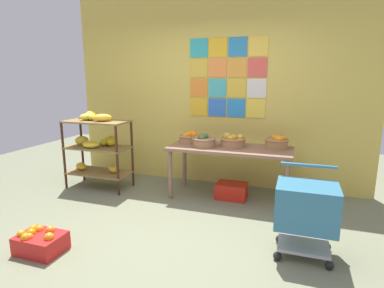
{
  "coord_description": "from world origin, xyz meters",
  "views": [
    {
      "loc": [
        1.24,
        -2.78,
        1.65
      ],
      "look_at": [
        -0.12,
        1.2,
        0.76
      ],
      "focal_mm": 29.22,
      "sensor_mm": 36.0,
      "label": 1
    }
  ],
  "objects": [
    {
      "name": "produce_crate_under_table",
      "position": [
        0.43,
        1.3,
        0.11
      ],
      "size": [
        0.42,
        0.3,
        0.21
      ],
      "primitive_type": "cube",
      "color": "red",
      "rests_on": "ground"
    },
    {
      "name": "back_wall_with_art",
      "position": [
        0.0,
        1.9,
        1.49
      ],
      "size": [
        4.62,
        0.07,
        2.98
      ],
      "color": "gold",
      "rests_on": "ground"
    },
    {
      "name": "fruit_basket_right",
      "position": [
        1.0,
        1.45,
        0.81
      ],
      "size": [
        0.32,
        0.32,
        0.18
      ],
      "color": "#9E7342",
      "rests_on": "display_table"
    },
    {
      "name": "ground",
      "position": [
        0.0,
        0.0,
        0.0
      ],
      "size": [
        9.74,
        9.74,
        0.0
      ],
      "primitive_type": "plane",
      "color": "#6F7358"
    },
    {
      "name": "banana_shelf_unit",
      "position": [
        -1.61,
        1.12,
        0.71
      ],
      "size": [
        0.96,
        0.52,
        1.16
      ],
      "color": "#3E2013",
      "rests_on": "ground"
    },
    {
      "name": "fruit_basket_centre",
      "position": [
        -0.25,
        1.49,
        0.79
      ],
      "size": [
        0.33,
        0.33,
        0.15
      ],
      "color": "#AE8053",
      "rests_on": "display_table"
    },
    {
      "name": "fruit_basket_back_left",
      "position": [
        0.42,
        1.37,
        0.8
      ],
      "size": [
        0.36,
        0.36,
        0.18
      ],
      "color": "#A6724A",
      "rests_on": "display_table"
    },
    {
      "name": "orange_crate_foreground",
      "position": [
        -1.03,
        -0.66,
        0.11
      ],
      "size": [
        0.43,
        0.32,
        0.24
      ],
      "color": "red",
      "rests_on": "ground"
    },
    {
      "name": "display_table",
      "position": [
        0.39,
        1.31,
        0.64
      ],
      "size": [
        1.66,
        0.7,
        0.73
      ],
      "color": "#845F4A",
      "rests_on": "ground"
    },
    {
      "name": "fruit_basket_back_right",
      "position": [
        0.04,
        1.24,
        0.81
      ],
      "size": [
        0.34,
        0.34,
        0.18
      ],
      "color": "#9A6E4B",
      "rests_on": "display_table"
    },
    {
      "name": "shopping_cart",
      "position": [
        1.37,
        0.1,
        0.47
      ],
      "size": [
        0.54,
        0.47,
        0.84
      ],
      "rotation": [
        0.0,
        0.0,
        -0.2
      ],
      "color": "black",
      "rests_on": "ground"
    }
  ]
}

